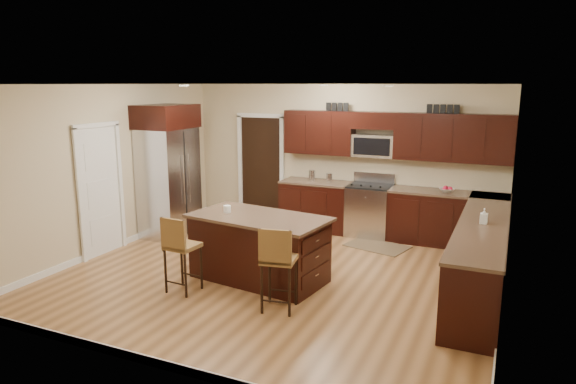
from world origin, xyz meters
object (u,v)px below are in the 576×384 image
at_px(refrigerator, 168,170).
at_px(range, 369,210).
at_px(stool_left, 179,246).
at_px(stool_right, 278,259).
at_px(island, 259,250).

bearing_deg(refrigerator, range, 23.74).
xyz_separation_m(stool_left, stool_right, (1.41, -0.00, 0.02)).
relative_size(island, refrigerator, 0.86).
height_order(range, refrigerator, refrigerator).
bearing_deg(range, stool_left, -113.68).
bearing_deg(stool_right, range, 77.48).
distance_m(range, stool_right, 3.58).
xyz_separation_m(range, refrigerator, (-3.30, -1.45, 0.73)).
height_order(island, refrigerator, refrigerator).
bearing_deg(range, island, -107.06).
xyz_separation_m(range, stool_right, (-0.15, -3.57, 0.19)).
height_order(stool_left, stool_right, stool_right).
bearing_deg(stool_right, refrigerator, 135.98).
relative_size(range, refrigerator, 0.47).
distance_m(stool_left, stool_right, 1.41).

